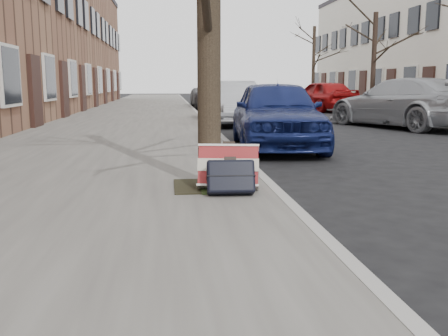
{
  "coord_description": "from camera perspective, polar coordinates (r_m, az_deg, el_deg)",
  "views": [
    {
      "loc": [
        -2.49,
        -4.59,
        1.34
      ],
      "look_at": [
        -1.88,
        0.8,
        0.41
      ],
      "focal_mm": 40.0,
      "sensor_mm": 36.0,
      "label": 1
    }
  ],
  "objects": [
    {
      "name": "car_near_front",
      "position": [
        10.41,
        5.97,
        6.22
      ],
      "size": [
        2.02,
        4.31,
        1.43
      ],
      "primitive_type": "imported",
      "rotation": [
        0.0,
        0.0,
        -0.08
      ],
      "color": "#121B50",
      "rests_on": "ground"
    },
    {
      "name": "ground",
      "position": [
        5.39,
        21.37,
        -5.33
      ],
      "size": [
        120.0,
        120.0,
        0.0
      ],
      "primitive_type": "plane",
      "color": "black",
      "rests_on": "ground"
    },
    {
      "name": "suitcase_red",
      "position": [
        5.7,
        0.52,
        0.08
      ],
      "size": [
        0.73,
        0.48,
        0.52
      ],
      "primitive_type": "cube",
      "rotation": [
        -0.42,
        0.0,
        -0.17
      ],
      "color": "maroon",
      "rests_on": "near_sidewalk"
    },
    {
      "name": "suitcase_navy",
      "position": [
        5.44,
        0.76,
        -1.0
      ],
      "size": [
        0.53,
        0.33,
        0.41
      ],
      "primitive_type": "cube",
      "rotation": [
        -0.42,
        0.0,
        -0.04
      ],
      "color": "black",
      "rests_on": "near_sidewalk"
    },
    {
      "name": "tree_far_b",
      "position": [
        24.98,
        16.73,
        11.62
      ],
      "size": [
        0.23,
        0.23,
        4.45
      ],
      "primitive_type": "cylinder",
      "color": "black",
      "rests_on": "far_sidewalk"
    },
    {
      "name": "dirt_patch",
      "position": [
        5.94,
        -1.61,
        -2.04
      ],
      "size": [
        0.85,
        0.85,
        0.02
      ],
      "primitive_type": "cube",
      "color": "black",
      "rests_on": "near_sidewalk"
    },
    {
      "name": "car_far_back",
      "position": [
        24.36,
        11.1,
        8.1
      ],
      "size": [
        2.74,
        4.58,
        1.46
      ],
      "primitive_type": "imported",
      "rotation": [
        0.0,
        0.0,
        3.39
      ],
      "color": "maroon",
      "rests_on": "ground"
    },
    {
      "name": "car_near_back",
      "position": [
        26.33,
        -1.05,
        8.31
      ],
      "size": [
        2.38,
        5.04,
        1.39
      ],
      "primitive_type": "imported",
      "rotation": [
        0.0,
        0.0,
        0.02
      ],
      "color": "#38373C",
      "rests_on": "ground"
    },
    {
      "name": "tree_far_c",
      "position": [
        34.28,
        10.19,
        11.61
      ],
      "size": [
        0.21,
        0.21,
        4.89
      ],
      "primitive_type": "cylinder",
      "color": "black",
      "rests_on": "far_sidewalk"
    },
    {
      "name": "car_near_mid",
      "position": [
        16.37,
        0.99,
        7.49
      ],
      "size": [
        1.6,
        4.3,
        1.41
      ],
      "primitive_type": "imported",
      "rotation": [
        0.0,
        0.0,
        0.03
      ],
      "color": "#B2B4BA",
      "rests_on": "ground"
    },
    {
      "name": "car_far_front",
      "position": [
        16.03,
        19.76,
        7.02
      ],
      "size": [
        3.66,
        5.52,
        1.48
      ],
      "primitive_type": "imported",
      "rotation": [
        0.0,
        0.0,
        3.48
      ],
      "color": "#919498",
      "rests_on": "ground"
    },
    {
      "name": "near_sidewalk",
      "position": [
        19.67,
        -10.01,
        5.84
      ],
      "size": [
        5.0,
        70.0,
        0.12
      ],
      "primitive_type": "cube",
      "color": "slate",
      "rests_on": "ground"
    },
    {
      "name": "far_sidewalk",
      "position": [
        22.16,
        21.34,
        5.74
      ],
      "size": [
        4.0,
        70.0,
        0.12
      ],
      "primitive_type": "cube",
      "color": "#66655D",
      "rests_on": "ground"
    }
  ]
}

